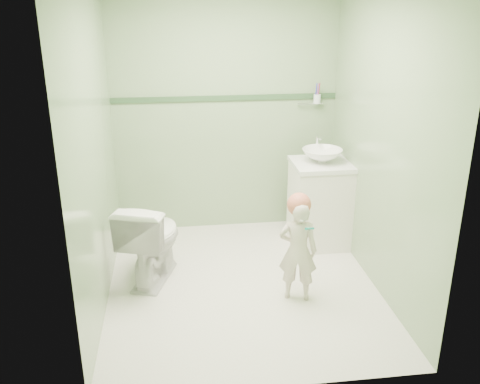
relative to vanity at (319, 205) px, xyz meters
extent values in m
plane|color=silver|center=(-0.84, -0.70, -0.40)|extent=(2.50, 2.50, 0.00)
cube|color=#8AAE7B|center=(-0.84, 0.55, 0.80)|extent=(2.20, 0.04, 2.40)
cube|color=#8AAE7B|center=(-0.84, -1.95, 0.80)|extent=(2.20, 0.04, 2.40)
cube|color=#8AAE7B|center=(-1.94, -0.70, 0.80)|extent=(0.04, 2.50, 2.40)
cube|color=#8AAE7B|center=(0.26, -0.70, 0.80)|extent=(0.04, 2.50, 2.40)
cube|color=#305030|center=(-0.84, 0.54, 0.95)|extent=(2.20, 0.02, 0.05)
cube|color=white|center=(0.00, 0.00, 0.00)|extent=(0.52, 0.50, 0.80)
cube|color=white|center=(0.00, 0.00, 0.41)|extent=(0.54, 0.52, 0.04)
imported|color=white|center=(0.00, 0.00, 0.49)|extent=(0.37, 0.37, 0.13)
cylinder|color=silver|center=(0.00, 0.20, 0.55)|extent=(0.03, 0.03, 0.18)
cylinder|color=silver|center=(0.00, 0.15, 0.63)|extent=(0.02, 0.12, 0.02)
cylinder|color=silver|center=(0.00, 0.50, 0.88)|extent=(0.26, 0.02, 0.02)
cylinder|color=silver|center=(0.06, 0.48, 0.93)|extent=(0.07, 0.07, 0.09)
cylinder|color=#2928C4|center=(0.04, 0.47, 1.00)|extent=(0.01, 0.01, 0.17)
cylinder|color=#7C4CC5|center=(0.06, 0.47, 1.00)|extent=(0.01, 0.01, 0.17)
cylinder|color=red|center=(0.07, 0.48, 1.00)|extent=(0.01, 0.01, 0.17)
cylinder|color=orange|center=(0.06, 0.48, 1.00)|extent=(0.01, 0.01, 0.17)
imported|color=white|center=(-1.58, -0.48, -0.04)|extent=(0.61, 0.81, 0.73)
imported|color=beige|center=(-0.44, -0.94, 0.02)|extent=(0.34, 0.27, 0.83)
sphere|color=#C5674E|center=(-0.44, -0.92, 0.40)|extent=(0.18, 0.18, 0.18)
cylinder|color=#0C8F87|center=(-0.39, -1.09, 0.27)|extent=(0.10, 0.12, 0.06)
cube|color=white|center=(-0.44, -1.03, 0.31)|extent=(0.03, 0.03, 0.02)
camera|label=1|loc=(-1.36, -4.52, 1.89)|focal=39.26mm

